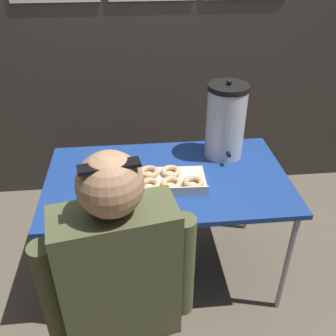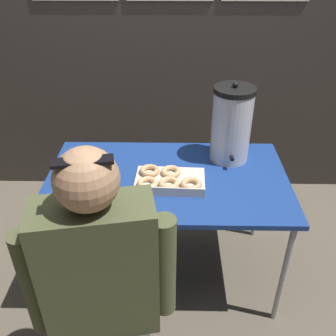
{
  "view_description": "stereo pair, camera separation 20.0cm",
  "coord_description": "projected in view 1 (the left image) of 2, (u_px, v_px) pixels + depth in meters",
  "views": [
    {
      "loc": [
        -0.17,
        -1.68,
        1.86
      ],
      "look_at": [
        0.0,
        0.0,
        0.78
      ],
      "focal_mm": 40.0,
      "sensor_mm": 36.0,
      "label": 1
    },
    {
      "loc": [
        0.03,
        -1.69,
        1.86
      ],
      "look_at": [
        0.0,
        0.0,
        0.78
      ],
      "focal_mm": 40.0,
      "sensor_mm": 36.0,
      "label": 2
    }
  ],
  "objects": [
    {
      "name": "ground_plane",
      "position": [
        167.0,
        269.0,
        2.42
      ],
      "size": [
        12.0,
        12.0,
        0.0
      ],
      "primitive_type": "plane",
      "color": "brown"
    },
    {
      "name": "back_wall",
      "position": [
        152.0,
        21.0,
        2.57
      ],
      "size": [
        6.0,
        0.11,
        2.65
      ],
      "color": "#38332D",
      "rests_on": "ground"
    },
    {
      "name": "folding_table",
      "position": [
        167.0,
        184.0,
        2.06
      ],
      "size": [
        1.31,
        0.78,
        0.72
      ],
      "color": "navy",
      "rests_on": "ground"
    },
    {
      "name": "donut_box",
      "position": [
        169.0,
        180.0,
        1.98
      ],
      "size": [
        0.38,
        0.27,
        0.05
      ],
      "rotation": [
        0.0,
        0.0,
        -0.04
      ],
      "color": "beige",
      "rests_on": "folding_table"
    },
    {
      "name": "coffee_urn",
      "position": [
        226.0,
        121.0,
        2.13
      ],
      "size": [
        0.23,
        0.26,
        0.46
      ],
      "color": "silver",
      "rests_on": "folding_table"
    },
    {
      "name": "cell_phone",
      "position": [
        84.0,
        207.0,
        1.81
      ],
      "size": [
        0.08,
        0.16,
        0.01
      ],
      "rotation": [
        0.0,
        0.0,
        0.06
      ],
      "color": "black",
      "rests_on": "folding_table"
    },
    {
      "name": "person_seated",
      "position": [
        122.0,
        297.0,
        1.51
      ],
      "size": [
        0.59,
        0.31,
        1.28
      ],
      "rotation": [
        0.0,
        0.0,
        3.32
      ],
      "color": "#33332D",
      "rests_on": "ground"
    }
  ]
}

